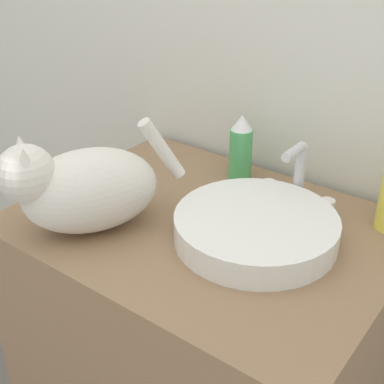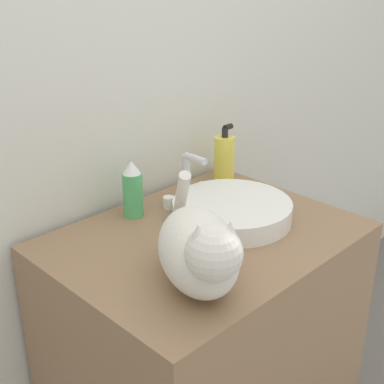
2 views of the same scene
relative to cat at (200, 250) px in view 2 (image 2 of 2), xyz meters
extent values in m
cube|color=silver|center=(0.19, 0.51, 0.31)|extent=(6.00, 0.05, 2.50)
cube|color=#8C6B4C|center=(0.19, 0.17, -0.52)|extent=(0.78, 0.59, 0.84)
cylinder|color=white|center=(0.30, 0.17, -0.07)|extent=(0.33, 0.33, 0.06)
cylinder|color=silver|center=(0.30, 0.35, -0.03)|extent=(0.02, 0.02, 0.14)
cylinder|color=silver|center=(0.30, 0.31, 0.05)|extent=(0.02, 0.07, 0.02)
cylinder|color=white|center=(0.23, 0.35, -0.08)|extent=(0.03, 0.03, 0.03)
cylinder|color=white|center=(0.37, 0.35, -0.08)|extent=(0.03, 0.03, 0.03)
ellipsoid|color=silver|center=(0.01, 0.01, -0.01)|extent=(0.28, 0.32, 0.17)
sphere|color=silver|center=(-0.05, -0.09, 0.05)|extent=(0.16, 0.16, 0.11)
cone|color=silver|center=(-0.08, -0.07, 0.09)|extent=(0.05, 0.05, 0.04)
cone|color=silver|center=(-0.02, -0.10, 0.09)|extent=(0.05, 0.05, 0.04)
cylinder|color=silver|center=(0.09, 0.15, 0.05)|extent=(0.07, 0.10, 0.14)
cylinder|color=#EADB4C|center=(0.50, 0.38, -0.02)|extent=(0.07, 0.07, 0.15)
cylinder|color=black|center=(0.50, 0.38, 0.06)|extent=(0.02, 0.02, 0.03)
cylinder|color=black|center=(0.52, 0.38, 0.08)|extent=(0.03, 0.02, 0.02)
cylinder|color=#4CB266|center=(0.13, 0.39, -0.03)|extent=(0.06, 0.06, 0.13)
cone|color=white|center=(0.13, 0.39, 0.05)|extent=(0.05, 0.05, 0.04)
camera|label=1|loc=(0.74, -0.61, 0.50)|focal=50.00mm
camera|label=2|loc=(-0.70, -0.68, 0.56)|focal=50.00mm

